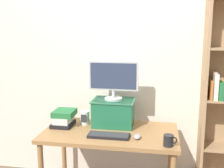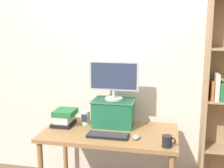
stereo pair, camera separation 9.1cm
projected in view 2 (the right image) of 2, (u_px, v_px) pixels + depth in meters
name	position (u px, v px, depth m)	size (l,w,h in m)	color
back_wall	(120.00, 64.00, 3.03)	(7.00, 0.08, 2.60)	beige
desk	(110.00, 139.00, 2.69)	(1.27, 0.70, 0.72)	#9E7042
riser_box	(114.00, 112.00, 2.80)	(0.42, 0.31, 0.27)	#1E6642
computer_monitor	(114.00, 78.00, 2.74)	(0.49, 0.18, 0.38)	#B7B7BA
keyboard	(108.00, 135.00, 2.52)	(0.37, 0.14, 0.02)	black
computer_mouse	(136.00, 137.00, 2.48)	(0.06, 0.10, 0.04)	#99999E
book_stack	(64.00, 117.00, 2.83)	(0.21, 0.25, 0.16)	black
coffee_mug	(167.00, 141.00, 2.30)	(0.11, 0.08, 0.10)	black
desk_speaker	(85.00, 117.00, 2.86)	(0.09, 0.10, 0.14)	silver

